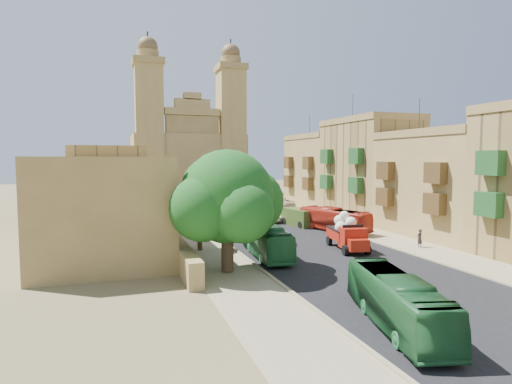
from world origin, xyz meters
TOP-DOWN VIEW (x-y plane):
  - ground at (0.00, 0.00)m, footprint 260.00×260.00m
  - road_surface at (0.00, 30.00)m, footprint 14.00×140.00m
  - sidewalk_east at (9.50, 30.00)m, footprint 5.00×140.00m
  - sidewalk_west at (-9.50, 30.00)m, footprint 5.00×140.00m
  - kerb_east at (7.00, 30.00)m, footprint 0.25×140.00m
  - kerb_west at (-7.00, 30.00)m, footprint 0.25×140.00m
  - townhouse_b at (15.95, 11.00)m, footprint 9.00×14.00m
  - townhouse_c at (15.95, 25.00)m, footprint 9.00×14.00m
  - townhouse_d at (15.95, 39.00)m, footprint 9.00×14.00m
  - west_wall at (-12.50, 20.00)m, footprint 1.00×40.00m
  - west_building_low at (-18.00, 18.00)m, footprint 10.00×28.00m
  - west_building_mid at (-18.00, 44.00)m, footprint 10.00×22.00m
  - church at (-0.00, 78.61)m, footprint 28.00×22.50m
  - ficus_tree at (-9.42, 4.01)m, footprint 8.95×8.23m
  - street_tree_a at (-10.00, 12.00)m, footprint 2.82×2.82m
  - street_tree_b at (-10.00, 24.00)m, footprint 3.25×3.25m
  - street_tree_c at (-10.00, 36.00)m, footprint 3.44×3.44m
  - street_tree_d at (-10.00, 48.00)m, footprint 3.37×3.37m
  - red_truck at (2.75, 7.93)m, footprint 3.23×6.17m
  - olive_pickup at (4.35, 22.14)m, footprint 3.03×5.35m
  - bus_green_south at (-4.19, -8.55)m, footprint 4.34×9.53m
  - bus_green_north at (-5.13, 7.93)m, footprint 3.06×9.81m
  - bus_red_east at (6.50, 17.32)m, footprint 5.10×9.76m
  - bus_cream_east at (5.47, 31.69)m, footprint 3.06×9.34m
  - car_blue_a at (-1.46, 12.47)m, footprint 2.25×3.70m
  - car_white_a at (-1.76, 33.99)m, footprint 2.99×4.47m
  - car_cream at (1.87, 26.22)m, footprint 3.32×4.99m
  - car_dkblue at (-4.69, 47.03)m, footprint 3.43×5.16m
  - car_white_b at (4.07, 41.04)m, footprint 2.13×3.51m
  - car_blue_b at (-2.23, 56.44)m, footprint 2.16×3.77m
  - pedestrian_a at (9.73, 6.77)m, footprint 0.71×0.55m
  - pedestrian_c at (7.50, 17.61)m, footprint 0.59×1.18m

SIDE VIEW (x-z plane):
  - ground at x=0.00m, z-range 0.00..0.00m
  - road_surface at x=0.00m, z-range 0.00..0.01m
  - sidewalk_east at x=9.50m, z-range 0.00..0.01m
  - sidewalk_west at x=-9.50m, z-range 0.00..0.01m
  - kerb_east at x=7.00m, z-range 0.00..0.12m
  - kerb_west at x=-7.00m, z-range 0.00..0.12m
  - car_white_b at x=4.07m, z-range 0.00..1.12m
  - car_blue_b at x=-2.23m, z-range 0.00..1.17m
  - car_blue_a at x=-1.46m, z-range 0.00..1.18m
  - car_cream at x=1.87m, z-range 0.00..1.27m
  - car_dkblue at x=-4.69m, z-range 0.00..1.39m
  - car_white_a at x=-1.76m, z-range 0.00..1.39m
  - pedestrian_a at x=9.73m, z-range 0.00..1.71m
  - west_wall at x=-12.50m, z-range 0.00..1.80m
  - pedestrian_c at x=7.50m, z-range 0.00..1.95m
  - olive_pickup at x=4.35m, z-range -0.02..2.06m
  - bus_cream_east at x=5.47m, z-range 0.00..2.55m
  - bus_green_south at x=-4.19m, z-range 0.00..2.59m
  - bus_red_east at x=6.50m, z-range 0.00..2.66m
  - bus_green_north at x=-5.13m, z-range 0.00..2.69m
  - red_truck at x=2.75m, z-range -0.21..3.24m
  - street_tree_a at x=-10.00m, z-range 0.72..5.06m
  - street_tree_b at x=-10.00m, z-range 0.84..5.84m
  - street_tree_d at x=-10.00m, z-range 0.88..6.06m
  - street_tree_c at x=-10.00m, z-range 0.90..6.20m
  - west_building_low at x=-18.00m, z-range 0.00..8.40m
  - west_building_mid at x=-18.00m, z-range 0.00..10.00m
  - ficus_tree at x=-9.42m, z-range 0.81..9.76m
  - townhouse_b at x=15.95m, z-range -1.79..13.11m
  - townhouse_d at x=15.95m, z-range -1.79..14.11m
  - townhouse_c at x=15.95m, z-range -1.79..15.61m
  - church at x=0.00m, z-range -8.63..27.67m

